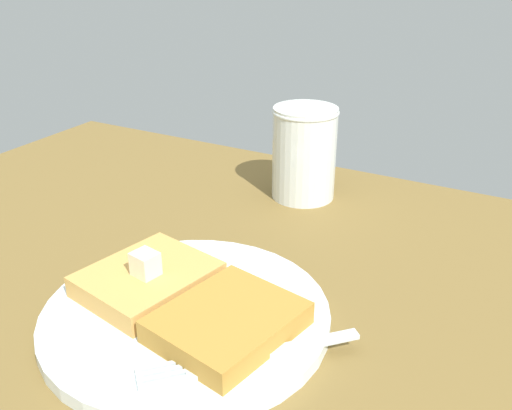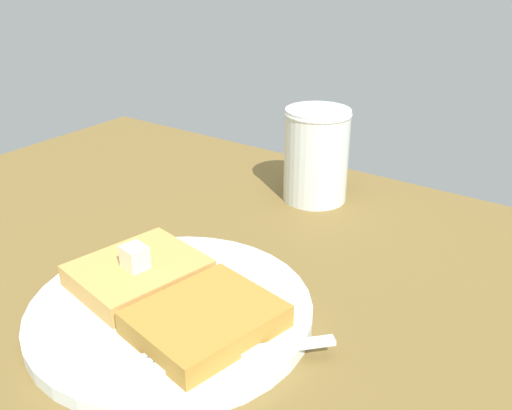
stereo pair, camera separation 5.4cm
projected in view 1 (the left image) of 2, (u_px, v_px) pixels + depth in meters
table_surface at (121, 410)px, 38.50cm from camera, size 92.20×92.20×2.65cm
plate at (186, 315)px, 44.93cm from camera, size 22.63×22.63×1.17cm
toast_slice_left at (148, 279)px, 46.93cm from camera, size 10.23×11.54×1.83cm
toast_slice_middle at (228, 322)px, 41.72cm from camera, size 10.23×11.54×1.83cm
butter_pat_primary at (145, 264)px, 45.50cm from camera, size 2.28×2.13×1.97cm
fork at (238, 359)px, 39.20cm from camera, size 12.09×12.56×0.36cm
syrup_jar at (304, 157)px, 65.14cm from camera, size 7.49×7.49×10.64cm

